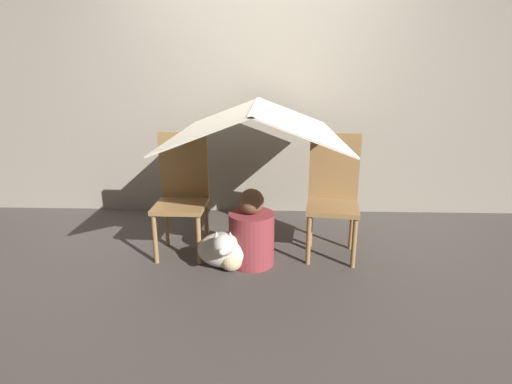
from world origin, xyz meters
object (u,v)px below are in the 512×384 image
chair_left (182,191)px  person_front (252,234)px  chair_right (333,192)px  dog (226,249)px

chair_left → person_front: chair_left is taller
chair_right → dog: chair_right is taller
person_front → chair_left: bearing=158.3°
chair_left → dog: (0.37, -0.31, -0.35)m
chair_left → chair_right: same height
person_front → dog: size_ratio=1.37×
chair_left → dog: bearing=-38.5°
chair_left → person_front: (0.56, -0.22, -0.27)m
chair_left → person_front: 0.66m
dog → chair_left: bearing=140.5°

